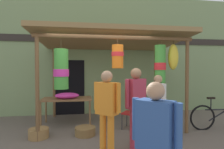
{
  "coord_description": "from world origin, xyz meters",
  "views": [
    {
      "loc": [
        -0.36,
        -4.27,
        1.64
      ],
      "look_at": [
        0.45,
        1.32,
        1.49
      ],
      "focal_mm": 28.51,
      "sensor_mm": 36.0,
      "label": 1
    }
  ],
  "objects_px": {
    "flower_heap_on_table": "(67,96)",
    "shopper_by_bananas": "(158,100)",
    "parked_bicycle": "(221,117)",
    "vendor_in_orange": "(155,138)",
    "wicker_basket_spare": "(39,133)",
    "customer_foreground": "(136,101)",
    "folding_chair": "(133,111)",
    "wicker_basket_by_table": "(85,131)",
    "passerby_at_right": "(107,106)",
    "display_table": "(67,101)"
  },
  "relations": [
    {
      "from": "vendor_in_orange",
      "to": "shopper_by_bananas",
      "type": "relative_size",
      "value": 0.99
    },
    {
      "from": "flower_heap_on_table",
      "to": "wicker_basket_by_table",
      "type": "relative_size",
      "value": 1.36
    },
    {
      "from": "shopper_by_bananas",
      "to": "folding_chair",
      "type": "bearing_deg",
      "value": 130.41
    },
    {
      "from": "flower_heap_on_table",
      "to": "passerby_at_right",
      "type": "xyz_separation_m",
      "value": [
        0.93,
        -2.05,
        0.08
      ]
    },
    {
      "from": "parked_bicycle",
      "to": "passerby_at_right",
      "type": "bearing_deg",
      "value": -162.01
    },
    {
      "from": "display_table",
      "to": "flower_heap_on_table",
      "type": "relative_size",
      "value": 2.08
    },
    {
      "from": "wicker_basket_spare",
      "to": "shopper_by_bananas",
      "type": "height_order",
      "value": "shopper_by_bananas"
    },
    {
      "from": "passerby_at_right",
      "to": "shopper_by_bananas",
      "type": "bearing_deg",
      "value": 32.16
    },
    {
      "from": "wicker_basket_by_table",
      "to": "vendor_in_orange",
      "type": "height_order",
      "value": "vendor_in_orange"
    },
    {
      "from": "shopper_by_bananas",
      "to": "vendor_in_orange",
      "type": "bearing_deg",
      "value": -113.45
    },
    {
      "from": "display_table",
      "to": "parked_bicycle",
      "type": "relative_size",
      "value": 0.83
    },
    {
      "from": "display_table",
      "to": "shopper_by_bananas",
      "type": "relative_size",
      "value": 0.96
    },
    {
      "from": "vendor_in_orange",
      "to": "customer_foreground",
      "type": "height_order",
      "value": "customer_foreground"
    },
    {
      "from": "folding_chair",
      "to": "wicker_basket_by_table",
      "type": "xyz_separation_m",
      "value": [
        -1.31,
        -0.27,
        -0.4
      ]
    },
    {
      "from": "flower_heap_on_table",
      "to": "shopper_by_bananas",
      "type": "distance_m",
      "value": 2.6
    },
    {
      "from": "flower_heap_on_table",
      "to": "parked_bicycle",
      "type": "relative_size",
      "value": 0.4
    },
    {
      "from": "wicker_basket_spare",
      "to": "passerby_at_right",
      "type": "relative_size",
      "value": 0.29
    },
    {
      "from": "customer_foreground",
      "to": "display_table",
      "type": "bearing_deg",
      "value": 131.43
    },
    {
      "from": "shopper_by_bananas",
      "to": "passerby_at_right",
      "type": "xyz_separation_m",
      "value": [
        -1.38,
        -0.87,
        0.07
      ]
    },
    {
      "from": "passerby_at_right",
      "to": "flower_heap_on_table",
      "type": "bearing_deg",
      "value": 114.55
    },
    {
      "from": "display_table",
      "to": "vendor_in_orange",
      "type": "height_order",
      "value": "vendor_in_orange"
    },
    {
      "from": "folding_chair",
      "to": "shopper_by_bananas",
      "type": "height_order",
      "value": "shopper_by_bananas"
    },
    {
      "from": "vendor_in_orange",
      "to": "shopper_by_bananas",
      "type": "height_order",
      "value": "shopper_by_bananas"
    },
    {
      "from": "wicker_basket_by_table",
      "to": "wicker_basket_spare",
      "type": "bearing_deg",
      "value": -178.31
    },
    {
      "from": "display_table",
      "to": "vendor_in_orange",
      "type": "relative_size",
      "value": 0.96
    },
    {
      "from": "wicker_basket_by_table",
      "to": "parked_bicycle",
      "type": "height_order",
      "value": "parked_bicycle"
    },
    {
      "from": "flower_heap_on_table",
      "to": "passerby_at_right",
      "type": "height_order",
      "value": "passerby_at_right"
    },
    {
      "from": "customer_foreground",
      "to": "passerby_at_right",
      "type": "distance_m",
      "value": 0.71
    },
    {
      "from": "vendor_in_orange",
      "to": "display_table",
      "type": "bearing_deg",
      "value": 110.59
    },
    {
      "from": "display_table",
      "to": "shopper_by_bananas",
      "type": "xyz_separation_m",
      "value": [
        2.33,
        -1.24,
        0.17
      ]
    },
    {
      "from": "customer_foreground",
      "to": "folding_chair",
      "type": "bearing_deg",
      "value": 77.86
    },
    {
      "from": "parked_bicycle",
      "to": "wicker_basket_spare",
      "type": "bearing_deg",
      "value": 179.15
    },
    {
      "from": "wicker_basket_spare",
      "to": "display_table",
      "type": "bearing_deg",
      "value": 59.69
    },
    {
      "from": "wicker_basket_by_table",
      "to": "wicker_basket_spare",
      "type": "relative_size",
      "value": 1.1
    },
    {
      "from": "flower_heap_on_table",
      "to": "passerby_at_right",
      "type": "relative_size",
      "value": 0.43
    },
    {
      "from": "vendor_in_orange",
      "to": "customer_foreground",
      "type": "relative_size",
      "value": 0.9
    },
    {
      "from": "flower_heap_on_table",
      "to": "folding_chair",
      "type": "distance_m",
      "value": 1.97
    },
    {
      "from": "customer_foreground",
      "to": "passerby_at_right",
      "type": "xyz_separation_m",
      "value": [
        -0.65,
        -0.29,
        -0.03
      ]
    },
    {
      "from": "vendor_in_orange",
      "to": "customer_foreground",
      "type": "xyz_separation_m",
      "value": [
        0.27,
        1.73,
        0.11
      ]
    },
    {
      "from": "passerby_at_right",
      "to": "display_table",
      "type": "bearing_deg",
      "value": 114.43
    },
    {
      "from": "folding_chair",
      "to": "passerby_at_right",
      "type": "bearing_deg",
      "value": -121.99
    },
    {
      "from": "wicker_basket_by_table",
      "to": "passerby_at_right",
      "type": "height_order",
      "value": "passerby_at_right"
    },
    {
      "from": "wicker_basket_by_table",
      "to": "shopper_by_bananas",
      "type": "bearing_deg",
      "value": -9.55
    },
    {
      "from": "folding_chair",
      "to": "vendor_in_orange",
      "type": "xyz_separation_m",
      "value": [
        -0.52,
        -2.87,
        0.38
      ]
    },
    {
      "from": "display_table",
      "to": "wicker_basket_spare",
      "type": "relative_size",
      "value": 3.09
    },
    {
      "from": "folding_chair",
      "to": "parked_bicycle",
      "type": "relative_size",
      "value": 0.48
    },
    {
      "from": "customer_foreground",
      "to": "shopper_by_bananas",
      "type": "height_order",
      "value": "customer_foreground"
    },
    {
      "from": "display_table",
      "to": "wicker_basket_by_table",
      "type": "xyz_separation_m",
      "value": [
        0.54,
        -0.94,
        -0.62
      ]
    },
    {
      "from": "parked_bicycle",
      "to": "vendor_in_orange",
      "type": "height_order",
      "value": "vendor_in_orange"
    },
    {
      "from": "folding_chair",
      "to": "parked_bicycle",
      "type": "height_order",
      "value": "parked_bicycle"
    }
  ]
}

